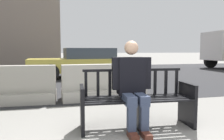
{
  "coord_description": "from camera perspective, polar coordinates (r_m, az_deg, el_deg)",
  "views": [
    {
      "loc": [
        -0.55,
        -1.89,
        1.17
      ],
      "look_at": [
        0.63,
        2.64,
        0.75
      ],
      "focal_mm": 35.0,
      "sensor_mm": 36.0,
      "label": 1
    }
  ],
  "objects": [
    {
      "name": "seated_person",
      "position": [
        3.24,
        5.38,
        -3.43
      ],
      "size": [
        0.59,
        0.75,
        1.31
      ],
      "color": "black",
      "rests_on": "ground"
    },
    {
      "name": "car_sedan_mid",
      "position": [
        9.73,
        -6.83,
        1.98
      ],
      "size": [
        4.87,
        2.01,
        1.27
      ],
      "color": "#DBC64C",
      "rests_on": "ground"
    },
    {
      "name": "jersey_barrier_centre",
      "position": [
        5.32,
        -2.15,
        -3.84
      ],
      "size": [
        2.02,
        0.73,
        0.84
      ],
      "color": "#ADA89E",
      "rests_on": "ground"
    },
    {
      "name": "jersey_barrier_left",
      "position": [
        5.33,
        -25.32,
        -4.33
      ],
      "size": [
        2.03,
        0.77,
        0.84
      ],
      "color": "#9E998E",
      "rests_on": "ground"
    },
    {
      "name": "street_asphalt",
      "position": [
        10.67,
        -11.5,
        -1.25
      ],
      "size": [
        120.0,
        12.0,
        0.01
      ],
      "primitive_type": "cube",
      "color": "#28282B",
      "rests_on": "ground"
    },
    {
      "name": "street_bench",
      "position": [
        3.37,
        6.4,
        -8.19
      ],
      "size": [
        1.73,
        0.66,
        0.88
      ],
      "color": "black",
      "rests_on": "ground"
    }
  ]
}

